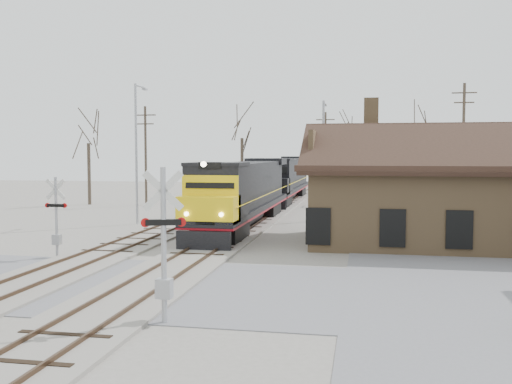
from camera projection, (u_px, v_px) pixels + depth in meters
ground at (150, 286)px, 20.76m from camera, size 140.00×140.00×0.00m
road at (150, 285)px, 20.76m from camera, size 60.00×9.00×0.03m
track_main at (238, 229)px, 35.46m from camera, size 3.40×90.00×0.24m
track_siding at (169, 228)px, 36.29m from camera, size 3.40×90.00×0.24m
depot at (447, 199)px, 30.14m from camera, size 15.20×9.31×7.90m
locomotive_lead at (243, 192)px, 36.67m from camera, size 2.95×19.73×4.38m
locomotive_trailing at (285, 178)px, 56.28m from camera, size 2.95×19.73×4.14m
crossbuck_near at (164, 251)px, 16.10m from camera, size 1.23×0.48×4.45m
crossbuck_far at (56, 220)px, 26.20m from camera, size 1.07×0.28×3.73m
streetlight_a at (137, 146)px, 38.42m from camera, size 0.25×2.04×9.45m
streetlight_b at (323, 153)px, 40.40m from camera, size 0.25×2.04×8.49m
streetlight_c at (368, 153)px, 53.79m from camera, size 0.25×2.04×8.51m
utility_pole_a at (146, 154)px, 52.07m from camera, size 2.00×0.24×9.04m
utility_pole_b at (325, 153)px, 61.03m from camera, size 2.00×0.24×9.14m
utility_pole_c at (463, 144)px, 47.43m from camera, size 2.00×0.24×10.58m
tree_a at (88, 133)px, 52.65m from camera, size 3.80×3.80×9.32m
tree_b at (242, 128)px, 57.05m from camera, size 4.19×4.19×10.27m
tree_c at (343, 131)px, 67.99m from camera, size 4.23×4.23×10.36m
tree_d at (420, 131)px, 57.34m from camera, size 4.04×4.04×9.89m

